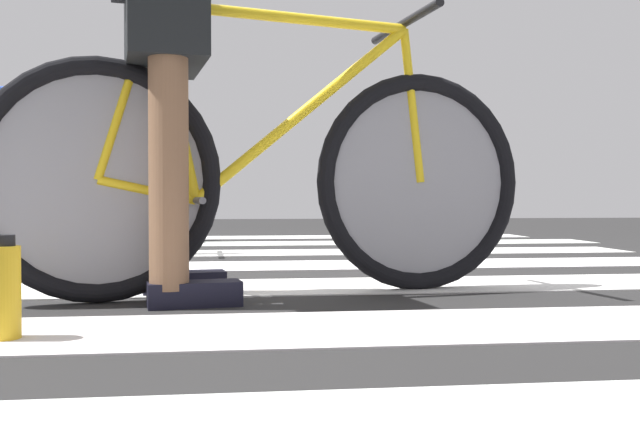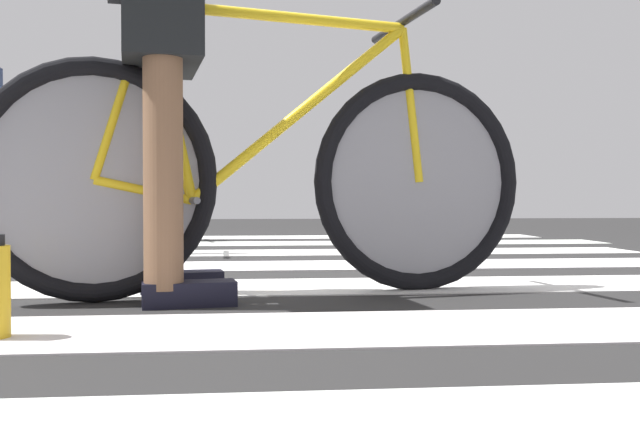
% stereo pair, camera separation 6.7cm
% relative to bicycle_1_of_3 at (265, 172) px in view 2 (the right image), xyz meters
% --- Properties ---
extents(ground, '(18.00, 14.00, 0.02)m').
position_rel_bicycle_1_of_3_xyz_m(ground, '(-0.40, 1.12, -0.40)').
color(ground, '#262626').
extents(crosswalk_markings, '(5.42, 4.97, 0.00)m').
position_rel_bicycle_1_of_3_xyz_m(crosswalk_markings, '(-0.39, 0.96, -0.38)').
color(crosswalk_markings, silver).
rests_on(crosswalk_markings, ground).
extents(bicycle_1_of_3, '(1.72, 0.55, 0.93)m').
position_rel_bicycle_1_of_3_xyz_m(bicycle_1_of_3, '(0.00, 0.00, 0.00)').
color(bicycle_1_of_3, black).
rests_on(bicycle_1_of_3, ground).
extents(cyclist_1_of_3, '(0.37, 0.44, 0.97)m').
position_rel_bicycle_1_of_3_xyz_m(cyclist_1_of_3, '(-0.31, -0.05, 0.24)').
color(cyclist_1_of_3, brown).
rests_on(cyclist_1_of_3, ground).
extents(bicycle_2_of_3, '(1.74, 0.52, 0.93)m').
position_rel_bicycle_1_of_3_xyz_m(bicycle_2_of_3, '(-1.21, 1.64, 0.00)').
color(bicycle_2_of_3, black).
rests_on(bicycle_2_of_3, ground).
extents(bicycle_3_of_3, '(1.72, 0.55, 0.93)m').
position_rel_bicycle_1_of_3_xyz_m(bicycle_3_of_3, '(-1.37, 2.79, 0.00)').
color(bicycle_3_of_3, black).
rests_on(bicycle_3_of_3, ground).
extents(cyclist_3_of_3, '(0.37, 0.44, 1.00)m').
position_rel_bicycle_1_of_3_xyz_m(cyclist_3_of_3, '(-1.68, 2.74, 0.26)').
color(cyclist_3_of_3, brown).
rests_on(cyclist_3_of_3, ground).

